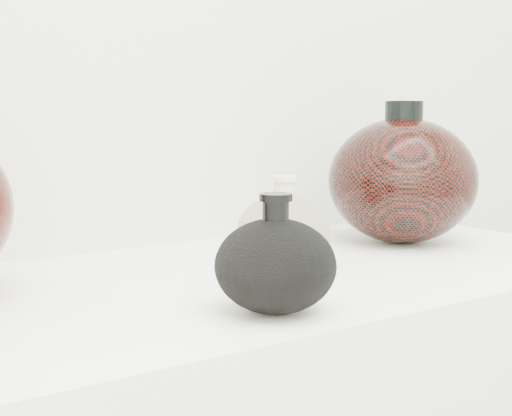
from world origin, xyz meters
TOP-DOWN VIEW (x-y plane):
  - black_gourd_vase at (-0.03, 0.78)m, footprint 0.13×0.13m
  - cream_gourd_vase at (0.11, 0.96)m, footprint 0.16×0.16m
  - right_round_pot at (0.38, 1.00)m, footprint 0.25×0.25m

SIDE VIEW (x-z plane):
  - cream_gourd_vase at x=0.11m, z-range 0.89..1.01m
  - black_gourd_vase at x=-0.03m, z-range 0.89..1.01m
  - right_round_pot at x=0.38m, z-range 0.89..1.11m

